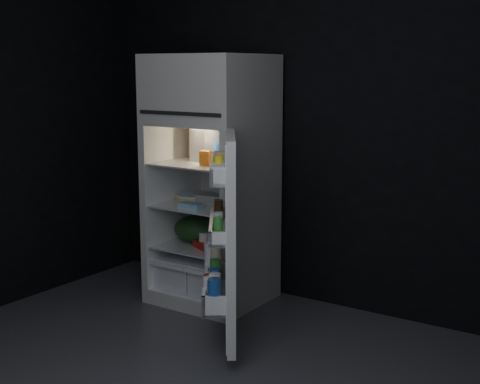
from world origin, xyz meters
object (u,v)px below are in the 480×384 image
Objects in this scene: fridge_door at (226,240)px; milk_jug at (205,145)px; refrigerator at (213,171)px; yogurt_tray at (211,246)px; egg_carton at (214,200)px.

fridge_door is 5.08× the size of milk_jug.
yogurt_tray is at bearing -60.16° from refrigerator.
milk_jug is at bearing 134.35° from fridge_door.
refrigerator is at bearing 144.50° from yogurt_tray.
fridge_door is (0.59, -0.68, -0.27)m from refrigerator.
fridge_door is 0.76m from yogurt_tray.
fridge_door reaches higher than milk_jug.
egg_carton is (-0.54, 0.62, 0.08)m from fridge_door.
fridge_door is 4.70× the size of egg_carton.
refrigerator is 1.46× the size of fridge_door.
egg_carton is (0.10, -0.04, -0.38)m from milk_jug.
milk_jug is at bearing -150.88° from refrigerator.
fridge_door is at bearing -49.08° from refrigerator.
egg_carton is 0.94× the size of yogurt_tray.
egg_carton is (0.06, -0.07, -0.19)m from refrigerator.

